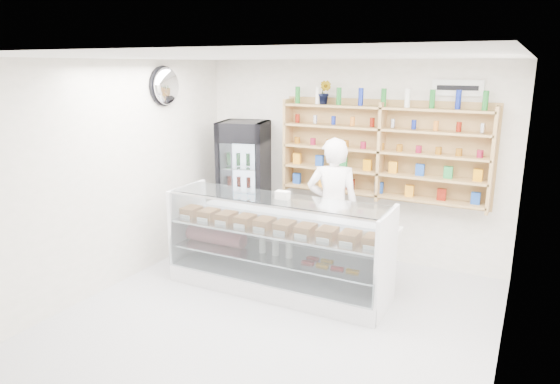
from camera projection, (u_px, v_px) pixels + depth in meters
The scene contains 8 objects.
room at pixel (265, 202), 4.98m from camera, with size 5.00×5.00×5.00m.
display_counter at pixel (278, 264), 6.17m from camera, with size 2.75×0.82×1.20m.
shop_worker at pixel (333, 208), 6.51m from camera, with size 0.67×0.44×1.84m, color white.
drinks_cooler at pixel (244, 184), 7.61m from camera, with size 0.83×0.81×1.92m.
wall_shelving at pixel (381, 151), 6.73m from camera, with size 2.84×0.28×1.33m.
potted_plant at pixel (325, 92), 6.91m from camera, with size 0.18×0.15×0.33m, color #1E6626.
security_mirror at pixel (167, 86), 6.72m from camera, with size 0.15×0.50×0.50m, color silver.
wall_sign at pixel (458, 88), 6.23m from camera, with size 0.62×0.03×0.20m, color white.
Camera 1 is at (2.33, -4.20, 2.73)m, focal length 32.00 mm.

